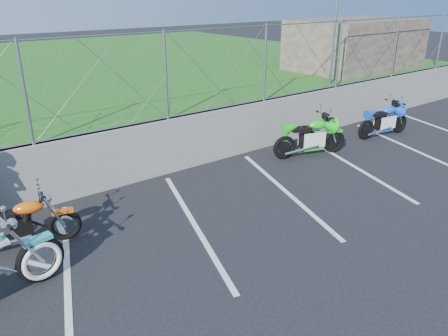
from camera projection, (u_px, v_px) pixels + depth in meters
ground at (226, 246)px, 7.47m from camera, size 90.00×90.00×0.00m
retaining_wall at (131, 155)px, 9.80m from camera, size 30.00×0.22×1.30m
grass_field at (16, 85)px, 17.15m from camera, size 30.00×20.00×1.30m
stone_building at (355, 44)px, 16.62m from camera, size 5.00×3.00×1.80m
chain_link_fence at (125, 81)px, 9.18m from camera, size 28.00×0.03×2.00m
sign_pole at (334, 36)px, 13.35m from camera, size 0.08×0.08×3.00m
parking_lines at (243, 206)px, 8.88m from camera, size 18.29×4.31×0.01m
naked_orange at (22, 226)px, 7.26m from camera, size 1.93×0.68×0.98m
sportbike_green at (311, 139)px, 11.44m from camera, size 2.05×0.85×1.09m
sportbike_blue at (384, 122)px, 13.03m from camera, size 1.96×0.70×1.02m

